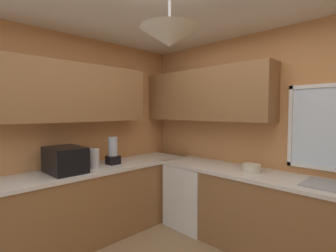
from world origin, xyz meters
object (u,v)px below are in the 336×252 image
object	(u,v)px
kettle	(94,158)
dishwasher	(194,195)
bowl	(252,168)
microwave	(65,160)
blender_appliance	(113,152)

from	to	relation	value
kettle	dishwasher	bearing A→B (deg)	60.84
dishwasher	bowl	world-z (taller)	bowl
dishwasher	microwave	world-z (taller)	microwave
kettle	blender_appliance	world-z (taller)	blender_appliance
dishwasher	bowl	distance (m)	0.97
kettle	blender_appliance	xyz separation A→B (m)	(-0.02, 0.28, 0.04)
blender_appliance	dishwasher	bearing A→B (deg)	52.59
dishwasher	blender_appliance	distance (m)	1.25
dishwasher	microwave	distance (m)	1.74
kettle	blender_appliance	size ratio (longest dim) A/B	0.66
microwave	bowl	distance (m)	2.13
microwave	bowl	world-z (taller)	microwave
dishwasher	blender_appliance	world-z (taller)	blender_appliance
kettle	microwave	bearing A→B (deg)	-93.31
kettle	bowl	size ratio (longest dim) A/B	1.16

